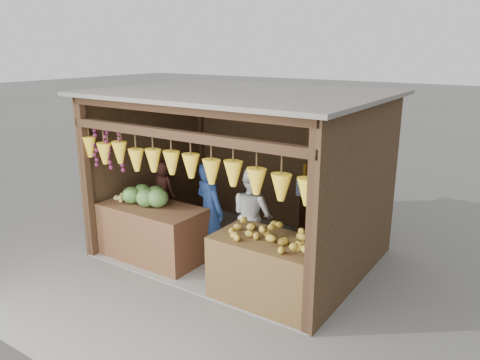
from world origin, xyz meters
name	(u,v)px	position (x,y,z in m)	size (l,w,h in m)	color
ground	(240,252)	(0.00, 0.00, 0.00)	(80.00, 80.00, 0.00)	#514F49
stall_structure	(237,155)	(-0.03, -0.04, 1.67)	(4.30, 3.30, 2.66)	slate
back_shelf	(333,194)	(1.05, 1.28, 0.87)	(1.25, 0.32, 1.32)	#382314
counter_left	(153,232)	(-1.05, -0.95, 0.44)	(1.68, 0.85, 0.88)	#4B2A19
counter_right	(272,271)	(1.22, -1.05, 0.44)	(1.59, 0.85, 0.89)	#482D18
stool	(164,219)	(-1.88, 0.19, 0.14)	(0.29, 0.29, 0.28)	black
man_standing	(210,211)	(-0.30, -0.42, 0.80)	(0.58, 0.38, 1.59)	navy
woman_standing	(253,215)	(0.34, -0.15, 0.77)	(0.75, 0.58, 1.54)	white
vendor_seated	(163,187)	(-1.88, 0.19, 0.77)	(0.48, 0.31, 0.98)	#522920
melon_pile	(148,195)	(-1.16, -0.90, 1.04)	(1.00, 0.50, 0.32)	#144813
tanfruit_pile	(123,196)	(-1.68, -0.96, 0.95)	(0.34, 0.40, 0.13)	#9A8A47
mango_pile	(273,233)	(1.23, -1.08, 1.00)	(1.40, 0.64, 0.22)	#BA6818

